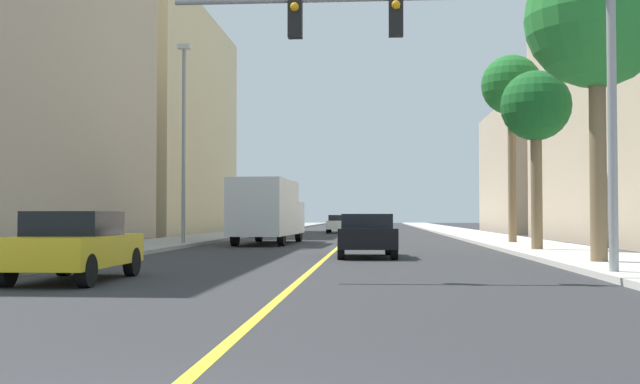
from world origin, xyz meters
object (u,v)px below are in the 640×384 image
at_px(palm_mid, 536,109).
at_px(car_black, 366,234).
at_px(street_lamp, 184,134).
at_px(car_white, 339,224).
at_px(car_yellow, 74,245).
at_px(delivery_truck, 267,210).
at_px(palm_far, 511,88).
at_px(palm_near, 596,20).
at_px(traffic_signal_mast, 474,55).

relative_size(palm_mid, car_black, 1.63).
bearing_deg(palm_mid, street_lamp, 161.28).
xyz_separation_m(car_white, car_yellow, (-3.49, -43.42, 0.01)).
xyz_separation_m(car_white, delivery_truck, (-2.37, -22.99, 0.88)).
height_order(palm_mid, car_black, palm_mid).
relative_size(car_yellow, delivery_truck, 0.46).
bearing_deg(palm_far, delivery_truck, 177.43).
bearing_deg(palm_near, traffic_signal_mast, -135.10).
distance_m(palm_mid, palm_far, 7.64).
bearing_deg(car_yellow, traffic_signal_mast, -170.28).
distance_m(street_lamp, car_black, 12.10).
distance_m(palm_near, palm_mid, 7.48).
height_order(traffic_signal_mast, palm_near, palm_near).
relative_size(traffic_signal_mast, delivery_truck, 1.16).
xyz_separation_m(car_black, car_white, (-2.44, 33.98, -0.01)).
bearing_deg(street_lamp, car_black, -44.45).
xyz_separation_m(palm_near, car_white, (-8.63, 38.21, -5.84)).
xyz_separation_m(palm_near, delivery_truck, (-11.00, 15.23, -4.96)).
xyz_separation_m(traffic_signal_mast, street_lamp, (-10.57, 15.87, 0.06)).
relative_size(palm_near, delivery_truck, 0.99).
bearing_deg(car_white, palm_mid, -74.79).
relative_size(traffic_signal_mast, palm_near, 1.16).
distance_m(palm_far, delivery_truck, 12.70).
bearing_deg(car_yellow, street_lamp, -83.35).
distance_m(palm_mid, car_yellow, 17.98).
xyz_separation_m(palm_near, palm_far, (0.39, 14.71, 0.64)).
relative_size(street_lamp, delivery_truck, 1.04).
height_order(street_lamp, car_white, street_lamp).
bearing_deg(delivery_truck, palm_near, -52.16).
bearing_deg(palm_mid, palm_far, 86.50).
bearing_deg(car_black, car_yellow, -124.53).
bearing_deg(street_lamp, palm_near, -40.45).
bearing_deg(palm_far, street_lamp, -170.19).
bearing_deg(traffic_signal_mast, palm_far, 77.44).
distance_m(traffic_signal_mast, car_yellow, 9.50).
xyz_separation_m(traffic_signal_mast, palm_near, (3.71, 3.70, 1.67)).
relative_size(street_lamp, palm_mid, 1.36).
xyz_separation_m(palm_near, car_black, (-6.19, 4.24, -5.83)).
bearing_deg(palm_near, palm_mid, 90.44).
height_order(street_lamp, palm_near, street_lamp).
xyz_separation_m(street_lamp, palm_mid, (14.23, -4.82, 0.25)).
bearing_deg(street_lamp, palm_far, 9.81).
distance_m(palm_near, car_yellow, 14.42).
height_order(car_black, car_white, car_black).
xyz_separation_m(traffic_signal_mast, palm_mid, (3.65, 11.05, 0.32)).
xyz_separation_m(car_black, car_yellow, (-5.93, -9.44, -0.00)).
bearing_deg(palm_mid, car_black, -153.03).
xyz_separation_m(street_lamp, palm_near, (14.28, -12.18, 1.61)).
bearing_deg(palm_mid, car_white, 105.52).
bearing_deg(car_black, street_lamp, 133.16).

